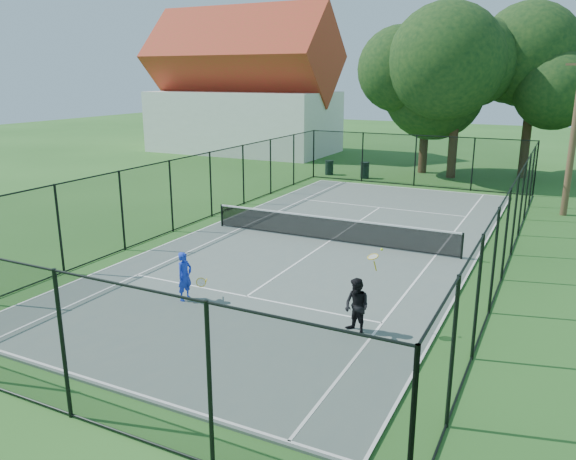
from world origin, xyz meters
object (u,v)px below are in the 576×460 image
at_px(trash_bin_right, 365,170).
at_px(player_black, 357,306).
at_px(utility_pole, 574,133).
at_px(player_blue, 185,276).
at_px(trash_bin_left, 329,168).
at_px(tennis_net, 330,228).

xyz_separation_m(trash_bin_right, player_black, (7.13, -21.37, 0.26)).
xyz_separation_m(utility_pole, player_black, (-4.39, -16.25, -3.00)).
xyz_separation_m(utility_pole, player_blue, (-9.54, -16.37, -3.02)).
distance_m(player_blue, player_black, 5.15).
relative_size(trash_bin_right, player_black, 0.48).
height_order(trash_bin_left, trash_bin_right, trash_bin_right).
xyz_separation_m(tennis_net, player_black, (3.69, -7.25, 0.20)).
relative_size(utility_pole, player_black, 3.49).
distance_m(trash_bin_left, player_blue, 22.21).
bearing_deg(utility_pole, trash_bin_right, 156.03).
distance_m(tennis_net, player_blue, 7.52).
distance_m(tennis_net, trash_bin_left, 15.56).
height_order(tennis_net, trash_bin_right, trash_bin_right).
distance_m(tennis_net, utility_pole, 12.51).
bearing_deg(player_blue, player_black, 1.40).
xyz_separation_m(trash_bin_left, player_black, (9.66, -21.61, 0.31)).
relative_size(trash_bin_right, player_blue, 0.72).
bearing_deg(trash_bin_left, utility_pole, -20.91).
height_order(tennis_net, player_blue, player_blue).
bearing_deg(trash_bin_left, player_black, -65.91).
height_order(utility_pole, player_black, utility_pole).
bearing_deg(trash_bin_right, player_blue, -84.72).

